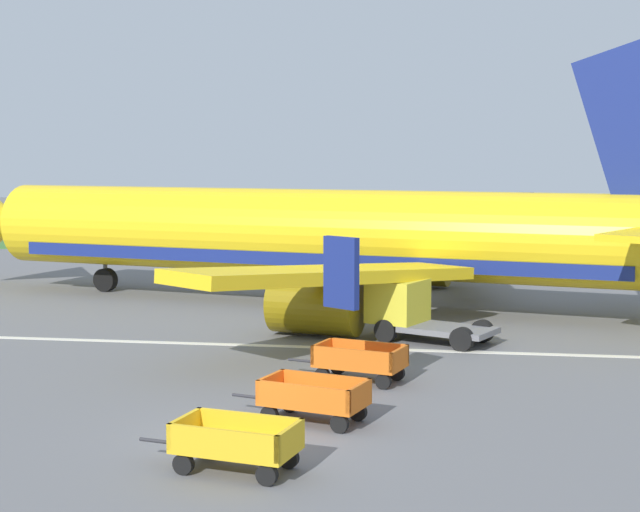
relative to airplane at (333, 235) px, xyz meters
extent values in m
plane|color=slate|center=(0.56, -19.44, -3.05)|extent=(220.00, 220.00, 0.00)
cube|color=#3D7033|center=(0.56, 34.45, -3.02)|extent=(220.00, 28.00, 0.06)
cube|color=silver|center=(0.56, -9.01, -3.05)|extent=(120.00, 0.36, 0.01)
cylinder|color=yellow|center=(-1.01, 0.22, 0.10)|extent=(30.09, 10.08, 3.70)
cube|color=navy|center=(-1.01, 0.22, -0.92)|extent=(27.12, 9.25, 0.56)
cone|color=yellow|center=(-17.12, 3.78, 0.10)|extent=(3.91, 4.23, 3.63)
cube|color=yellow|center=(1.22, -8.82, -0.57)|extent=(9.50, 12.19, 1.35)
cube|color=navy|center=(2.39, -15.73, 0.38)|extent=(1.02, 0.79, 1.90)
cylinder|color=#856D0E|center=(0.36, -7.03, -1.92)|extent=(3.58, 2.74, 2.10)
cube|color=yellow|center=(4.82, 7.49, -0.57)|extent=(4.72, 13.25, 1.35)
cube|color=navy|center=(8.79, 13.27, 0.38)|extent=(1.12, 0.38, 1.90)
cylinder|color=#856D0E|center=(3.28, 6.23, -1.92)|extent=(3.58, 2.74, 2.10)
cylinder|color=#4C4C51|center=(-11.26, 2.48, -1.48)|extent=(0.20, 0.20, 2.04)
cylinder|color=black|center=(-11.26, 2.48, -2.50)|extent=(1.17, 0.68, 1.10)
cylinder|color=#4C4C51|center=(0.96, -2.46, -1.48)|extent=(0.20, 0.20, 2.04)
cylinder|color=black|center=(0.96, -2.46, -2.50)|extent=(1.17, 0.68, 1.10)
cylinder|color=#4C4C51|center=(1.91, 1.83, -1.48)|extent=(0.20, 0.20, 2.04)
cylinder|color=black|center=(1.91, 1.83, -2.50)|extent=(1.17, 0.68, 1.10)
cube|color=gold|center=(0.99, -21.80, -2.57)|extent=(2.74, 1.89, 0.08)
cube|color=gold|center=(0.85, -22.43, -2.26)|extent=(2.47, 0.62, 0.55)
cube|color=gold|center=(1.12, -21.16, -2.26)|extent=(2.47, 0.62, 0.55)
cube|color=gold|center=(-0.19, -21.55, -2.26)|extent=(0.39, 1.39, 0.55)
cube|color=gold|center=(2.16, -22.05, -2.26)|extent=(0.39, 1.39, 0.55)
cylinder|color=#2D2D33|center=(-0.77, -21.42, -2.61)|extent=(0.99, 0.29, 0.08)
cylinder|color=black|center=(-0.05, -22.15, -2.83)|extent=(0.46, 0.25, 0.44)
cylinder|color=black|center=(0.19, -21.05, -2.83)|extent=(0.46, 0.25, 0.44)
cylinder|color=black|center=(1.79, -22.54, -2.83)|extent=(0.46, 0.25, 0.44)
cylinder|color=black|center=(2.02, -21.45, -2.83)|extent=(0.46, 0.25, 0.44)
cube|color=orange|center=(2.01, -17.95, -2.57)|extent=(2.79, 2.05, 0.08)
cube|color=orange|center=(1.83, -18.58, -2.26)|extent=(2.43, 0.80, 0.55)
cube|color=orange|center=(2.19, -17.33, -2.26)|extent=(2.43, 0.80, 0.55)
cube|color=orange|center=(0.86, -17.61, -2.26)|extent=(0.49, 1.37, 0.55)
cube|color=orange|center=(3.16, -18.29, -2.26)|extent=(0.49, 1.37, 0.55)
cylinder|color=#2D2D33|center=(0.28, -17.44, -2.61)|extent=(0.98, 0.36, 0.08)
cylinder|color=black|center=(0.95, -18.23, -2.83)|extent=(0.47, 0.28, 0.44)
cylinder|color=black|center=(1.27, -17.15, -2.83)|extent=(0.47, 0.28, 0.44)
cylinder|color=black|center=(2.75, -18.76, -2.83)|extent=(0.47, 0.28, 0.44)
cylinder|color=black|center=(3.07, -17.68, -2.83)|extent=(0.47, 0.28, 0.44)
cube|color=orange|center=(2.67, -13.62, -2.57)|extent=(2.79, 2.04, 0.08)
cube|color=orange|center=(2.49, -14.24, -2.26)|extent=(2.43, 0.79, 0.55)
cube|color=orange|center=(2.85, -13.00, -2.26)|extent=(2.43, 0.79, 0.55)
cube|color=orange|center=(1.51, -13.29, -2.26)|extent=(0.48, 1.37, 0.55)
cube|color=orange|center=(3.82, -13.95, -2.26)|extent=(0.48, 1.37, 0.55)
cylinder|color=#2D2D33|center=(0.94, -13.12, -2.61)|extent=(0.98, 0.35, 0.08)
cylinder|color=black|center=(1.61, -13.90, -2.83)|extent=(0.47, 0.28, 0.44)
cylinder|color=black|center=(1.92, -12.82, -2.83)|extent=(0.47, 0.28, 0.44)
cylinder|color=black|center=(3.41, -14.42, -2.83)|extent=(0.47, 0.28, 0.44)
cylinder|color=black|center=(3.72, -13.34, -2.83)|extent=(0.47, 0.28, 0.44)
cube|color=slate|center=(5.09, -7.75, -2.55)|extent=(3.60, 2.99, 0.20)
cube|color=yellow|center=(3.28, -6.95, -1.70)|extent=(2.32, 2.43, 1.50)
cube|color=#19232D|center=(2.55, -6.62, -1.55)|extent=(0.73, 1.51, 0.67)
cylinder|color=black|center=(2.93, -7.72, -2.65)|extent=(0.85, 0.60, 0.80)
cylinder|color=black|center=(3.62, -6.16, -2.65)|extent=(0.85, 0.60, 0.80)
cylinder|color=black|center=(5.56, -8.89, -2.65)|extent=(0.85, 0.60, 0.80)
cylinder|color=black|center=(6.25, -7.33, -2.65)|extent=(0.85, 0.60, 0.80)
camera|label=1|loc=(5.60, -40.65, 3.56)|focal=53.88mm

